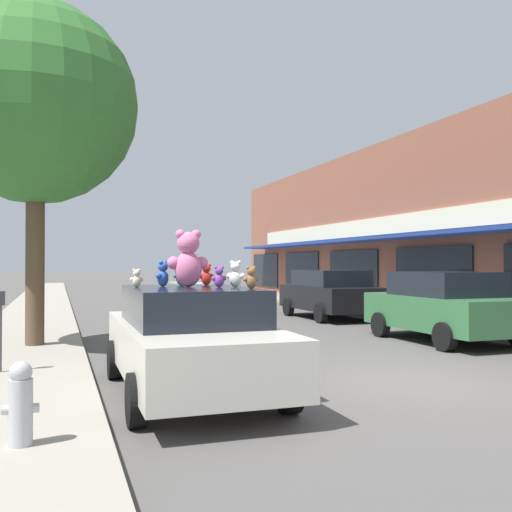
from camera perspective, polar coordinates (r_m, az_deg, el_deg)
name	(u,v)px	position (r m, az deg, el deg)	size (l,w,h in m)	color
ground_plane	(409,382)	(9.32, 15.04, -12.09)	(260.00, 260.00, 0.00)	#514F4C
storefront_row	(498,228)	(26.08, 23.08, 2.62)	(12.17, 33.07, 6.68)	brown
plush_art_car	(190,338)	(8.16, -6.59, -8.13)	(2.07, 4.57, 1.50)	beige
teddy_bear_giant	(188,259)	(8.32, -6.80, -0.33)	(0.60, 0.37, 0.83)	pink
teddy_bear_teal	(181,274)	(8.89, -7.48, -1.80)	(0.27, 0.18, 0.36)	teal
teddy_bear_purple	(219,277)	(8.08, -3.71, -2.11)	(0.23, 0.14, 0.31)	purple
teddy_bear_brown	(251,278)	(7.64, -0.48, -2.19)	(0.23, 0.14, 0.31)	olive
teddy_bear_cream	(137,278)	(8.36, -11.86, -2.19)	(0.19, 0.12, 0.26)	beige
teddy_bear_red	(206,275)	(8.96, -4.99, -1.88)	(0.25, 0.15, 0.34)	red
teddy_bear_white	(236,274)	(8.22, -2.06, -1.83)	(0.28, 0.24, 0.38)	white
teddy_bear_blue	(163,274)	(8.49, -9.31, -1.78)	(0.26, 0.27, 0.39)	blue
parked_car_far_center	(446,305)	(14.15, 18.43, -4.71)	(2.18, 4.03, 1.64)	#336B3D
parked_car_far_right	(330,293)	(19.22, 7.45, -3.67)	(2.16, 4.19, 1.61)	black
street_tree	(36,104)	(13.26, -21.16, 13.98)	(4.25, 4.25, 7.21)	brown
fire_hydrant	(21,403)	(5.95, -22.48, -13.45)	(0.33, 0.22, 0.79)	#B2B2B7
parking_meter	(0,320)	(9.89, -24.23, -5.89)	(0.14, 0.10, 1.27)	#4C4C51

